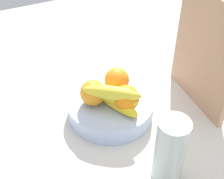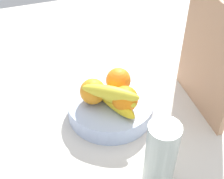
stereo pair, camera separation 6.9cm
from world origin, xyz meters
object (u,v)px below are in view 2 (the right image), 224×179
object	(u,v)px
orange_front_left	(118,80)
thermos_tumbler	(161,156)
orange_front_right	(93,91)
banana_bunch	(111,97)
orange_center	(125,99)
fruit_bowl	(112,106)
cutting_board	(208,59)

from	to	relation	value
orange_front_left	thermos_tumbler	size ratio (longest dim) A/B	0.39
orange_front_left	orange_front_right	distance (cm)	9.30
banana_bunch	orange_front_left	bearing A→B (deg)	145.72
orange_front_left	orange_front_right	bearing A→B (deg)	-74.94
orange_center	fruit_bowl	bearing A→B (deg)	-157.74
orange_front_left	orange_front_right	size ratio (longest dim) A/B	1.00
orange_center	cutting_board	world-z (taller)	cutting_board
fruit_bowl	orange_center	world-z (taller)	orange_center
fruit_bowl	orange_center	bearing A→B (deg)	22.26
fruit_bowl	orange_front_right	bearing A→B (deg)	-102.33
orange_front_left	banana_bunch	distance (cm)	8.36
orange_front_right	cutting_board	world-z (taller)	cutting_board
thermos_tumbler	banana_bunch	bearing A→B (deg)	-170.54
cutting_board	thermos_tumbler	bearing A→B (deg)	-45.71
banana_bunch	cutting_board	bearing A→B (deg)	85.45
orange_front_left	orange_center	xyz separation A→B (cm)	(8.78, -1.28, 0.00)
orange_front_left	thermos_tumbler	world-z (taller)	thermos_tumbler
orange_front_left	cutting_board	size ratio (longest dim) A/B	0.22
orange_center	banana_bunch	world-z (taller)	banana_bunch
cutting_board	banana_bunch	bearing A→B (deg)	-90.70
orange_front_right	fruit_bowl	bearing A→B (deg)	77.67
orange_front_right	banana_bunch	size ratio (longest dim) A/B	0.44
fruit_bowl	banana_bunch	size ratio (longest dim) A/B	1.52
fruit_bowl	thermos_tumbler	xyz separation A→B (cm)	(26.99, 2.62, 7.06)
orange_center	thermos_tumbler	xyz separation A→B (cm)	(21.85, 0.52, 0.30)
orange_front_left	banana_bunch	bearing A→B (deg)	-34.28
thermos_tumbler	orange_front_right	bearing A→B (deg)	-163.75
cutting_board	orange_front_right	bearing A→B (deg)	-97.69
cutting_board	thermos_tumbler	xyz separation A→B (cm)	(21.41, -25.12, -8.08)
orange_front_left	fruit_bowl	bearing A→B (deg)	-42.88
orange_front_left	cutting_board	world-z (taller)	cutting_board
orange_front_right	cutting_board	distance (cm)	35.04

